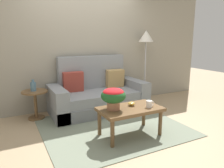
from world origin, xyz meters
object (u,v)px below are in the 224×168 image
Objects in this scene: side_table at (35,99)px; table_vase at (33,86)px; floor_lamp at (146,43)px; couch at (98,96)px; snack_bowl at (132,104)px; coffee_mug at (149,104)px; potted_plant at (113,96)px; coffee_table at (130,112)px.

table_vase reaches higher than side_table.
couch is at bearing -172.21° from floor_lamp.
snack_bowl is 0.52× the size of table_vase.
coffee_mug is (-1.08, -1.61, -0.87)m from floor_lamp.
floor_lamp is at bearing 56.25° from coffee_mug.
coffee_mug is at bearing -80.68° from couch.
coffee_mug is 0.27m from snack_bowl.
floor_lamp is (2.53, 0.08, 1.01)m from side_table.
table_vase is (-1.23, 0.10, 0.30)m from couch.
couch is 1.22m from side_table.
coffee_mug is at bearing -123.75° from floor_lamp.
couch is 5.29× the size of potted_plant.
table_vase is at bearing 133.46° from snack_bowl.
coffee_table is 4.46× the size of table_vase.
snack_bowl is at bearing 136.75° from coffee_mug.
couch is 1.46m from coffee_mug.
potted_plant is 0.58m from coffee_mug.
side_table is at bearing 123.70° from potted_plant.
potted_plant reaches higher than snack_bowl.
side_table is (-1.18, 1.42, -0.02)m from coffee_table.
coffee_mug reaches higher than side_table.
couch is at bearing 88.46° from coffee_table.
table_vase is at bearing 175.47° from couch.
coffee_table is at bearing -50.15° from side_table.
couch is 1.17× the size of floor_lamp.
potted_plant is 3.32× the size of snack_bowl.
coffee_mug is (0.54, -0.16, -0.16)m from potted_plant.
floor_lamp reaches higher than side_table.
coffee_table is at bearing -134.22° from snack_bowl.
floor_lamp reaches higher than snack_bowl.
couch is 1.69m from floor_lamp.
snack_bowl is (0.34, 0.03, -0.17)m from potted_plant.
couch is 1.28m from table_vase.
table_vase is at bearing 124.28° from potted_plant.
coffee_mug is 1.26× the size of snack_bowl.
floor_lamp is at bearing 48.00° from coffee_table.
table_vase is at bearing -178.17° from floor_lamp.
coffee_table is 8.60× the size of snack_bowl.
couch reaches higher than table_vase.
side_table is at bearing 175.29° from couch.
snack_bowl reaches higher than coffee_table.
floor_lamp is 7.80× the size of table_vase.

